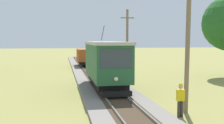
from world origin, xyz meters
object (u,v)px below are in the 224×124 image
utility_pole_near_tram (188,34)px  gravel_pile (114,63)px  freight_car (86,56)px  red_tram (106,62)px  utility_pole_mid (127,43)px  track_worker (180,98)px

utility_pole_near_tram → gravel_pile: (0.60, 23.59, -3.57)m
freight_car → red_tram: bearing=-90.0°
red_tram → freight_car: red_tram is taller
freight_car → utility_pole_near_tram: utility_pole_near_tram is taller
freight_car → gravel_pile: (3.78, -2.03, -0.87)m
freight_car → utility_pole_mid: bearing=-75.6°
gravel_pile → utility_pole_near_tram: bearing=-91.5°
utility_pole_near_tram → track_worker: utility_pole_near_tram is taller
red_tram → gravel_pile: (3.77, 16.10, -1.50)m
gravel_pile → track_worker: bearing=-93.0°
freight_car → utility_pole_mid: size_ratio=0.74×
red_tram → freight_car: (-0.00, 18.13, -0.64)m
utility_pole_near_tram → red_tram: bearing=112.9°
freight_car → utility_pole_near_tram: (3.17, -25.62, 2.71)m
red_tram → gravel_pile: size_ratio=4.03×
gravel_pile → track_worker: 24.27m
utility_pole_near_tram → freight_car: bearing=97.1°
freight_car → utility_pole_near_tram: 25.95m
track_worker → red_tram: bearing=22.6°
utility_pole_mid → track_worker: size_ratio=3.95×
utility_pole_near_tram → gravel_pile: 23.86m
freight_car → gravel_pile: freight_car is taller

